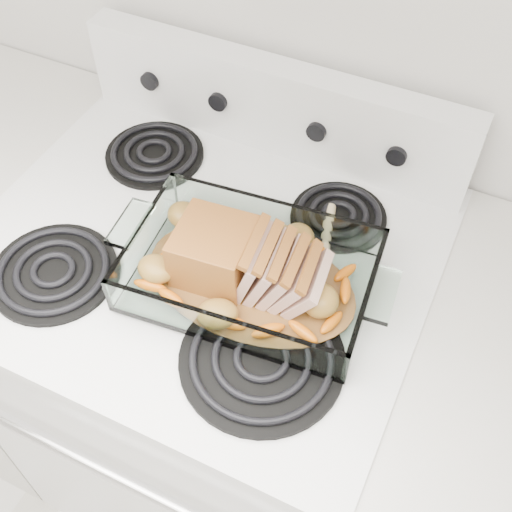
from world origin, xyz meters
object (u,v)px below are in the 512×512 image
at_px(electric_range, 215,373).
at_px(pork_roast, 237,258).
at_px(counter_right, 508,505).
at_px(baking_dish, 251,276).

height_order(electric_range, pork_roast, electric_range).
xyz_separation_m(counter_right, baking_dish, (-0.55, -0.04, 0.50)).
height_order(electric_range, counter_right, electric_range).
bearing_deg(pork_roast, baking_dish, 15.40).
xyz_separation_m(electric_range, baking_dish, (0.11, -0.04, 0.48)).
distance_m(baking_dish, pork_roast, 0.04).
bearing_deg(pork_roast, counter_right, 19.62).
bearing_deg(counter_right, baking_dish, -175.60).
height_order(electric_range, baking_dish, electric_range).
bearing_deg(baking_dish, electric_range, 153.54).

